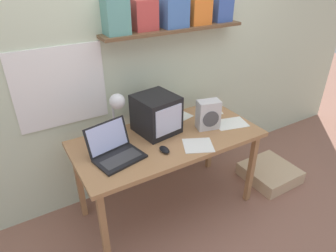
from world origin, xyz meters
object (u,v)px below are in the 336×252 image
object	(u,v)px
crt_monitor	(156,114)
open_notebook	(231,123)
printed_handout	(210,111)
loose_paper_near_laptop	(198,145)
space_heater	(208,115)
computer_mouse	(164,150)
corner_desk	(168,144)
juice_glass	(205,113)
floor_cushion	(270,173)
desk_lamp	(117,108)
loose_paper_near_monitor	(180,116)
laptop	(114,149)

from	to	relation	value
crt_monitor	open_notebook	distance (m)	0.66
printed_handout	loose_paper_near_laptop	world-z (taller)	same
crt_monitor	space_heater	xyz separation A→B (m)	(0.39, -0.17, -0.03)
computer_mouse	open_notebook	bearing A→B (deg)	6.26
corner_desk	open_notebook	world-z (taller)	open_notebook
juice_glass	floor_cushion	bearing A→B (deg)	-24.56
printed_handout	loose_paper_near_laptop	distance (m)	0.60
space_heater	floor_cushion	distance (m)	1.09
desk_lamp	computer_mouse	world-z (taller)	desk_lamp
loose_paper_near_monitor	loose_paper_near_laptop	size ratio (longest dim) A/B	0.75
space_heater	loose_paper_near_monitor	size ratio (longest dim) A/B	1.14
juice_glass	space_heater	xyz separation A→B (m)	(-0.08, -0.15, 0.07)
printed_handout	floor_cushion	xyz separation A→B (m)	(0.53, -0.38, -0.68)
juice_glass	space_heater	distance (m)	0.18
corner_desk	space_heater	world-z (taller)	space_heater
juice_glass	computer_mouse	bearing A→B (deg)	-154.28
juice_glass	loose_paper_near_monitor	bearing A→B (deg)	140.21
corner_desk	loose_paper_near_monitor	distance (m)	0.38
laptop	open_notebook	world-z (taller)	laptop
loose_paper_near_laptop	floor_cushion	xyz separation A→B (m)	(0.96, 0.04, -0.68)
open_notebook	loose_paper_near_monitor	xyz separation A→B (m)	(-0.30, 0.34, 0.00)
printed_handout	loose_paper_near_monitor	xyz separation A→B (m)	(-0.29, 0.06, 0.00)
laptop	space_heater	xyz separation A→B (m)	(0.82, -0.01, 0.06)
corner_desk	loose_paper_near_monitor	world-z (taller)	loose_paper_near_monitor
loose_paper_near_monitor	desk_lamp	bearing A→B (deg)	-172.93
corner_desk	printed_handout	world-z (taller)	printed_handout
corner_desk	juice_glass	size ratio (longest dim) A/B	12.39
printed_handout	loose_paper_near_monitor	size ratio (longest dim) A/B	1.13
desk_lamp	loose_paper_near_laptop	xyz separation A→B (m)	(0.47, -0.40, -0.26)
space_heater	computer_mouse	distance (m)	0.51
desk_lamp	juice_glass	size ratio (longest dim) A/B	3.20
laptop	juice_glass	distance (m)	0.91
corner_desk	laptop	bearing A→B (deg)	-176.26
computer_mouse	floor_cushion	distance (m)	1.40
laptop	loose_paper_near_laptop	bearing A→B (deg)	-30.07
loose_paper_near_laptop	floor_cushion	world-z (taller)	loose_paper_near_laptop
loose_paper_near_monitor	floor_cushion	xyz separation A→B (m)	(0.82, -0.44, -0.68)
laptop	open_notebook	xyz separation A→B (m)	(1.03, -0.06, -0.06)
open_notebook	desk_lamp	bearing A→B (deg)	164.15
corner_desk	open_notebook	xyz separation A→B (m)	(0.57, -0.09, 0.07)
desk_lamp	loose_paper_near_monitor	xyz separation A→B (m)	(0.61, 0.08, -0.26)
computer_mouse	open_notebook	world-z (taller)	computer_mouse
open_notebook	loose_paper_near_laptop	world-z (taller)	same
juice_glass	space_heater	world-z (taller)	space_heater
printed_handout	computer_mouse	bearing A→B (deg)	-153.05
corner_desk	space_heater	distance (m)	0.41
juice_glass	computer_mouse	world-z (taller)	juice_glass
space_heater	computer_mouse	world-z (taller)	space_heater
laptop	desk_lamp	xyz separation A→B (m)	(0.12, 0.20, 0.21)
loose_paper_near_monitor	loose_paper_near_laptop	bearing A→B (deg)	-106.81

